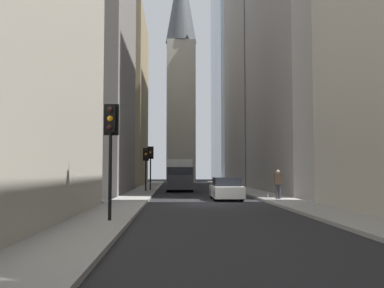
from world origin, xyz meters
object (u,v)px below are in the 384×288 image
(delivery_truck, at_px, (180,175))
(discarded_bottle, at_px, (268,196))
(sedan_white, at_px, (226,189))
(traffic_light_far_junction, at_px, (151,158))
(traffic_light_midblock, at_px, (146,159))
(traffic_light_foreground, at_px, (111,134))
(pedestrian, at_px, (278,183))

(delivery_truck, xyz_separation_m, discarded_bottle, (-12.38, -5.35, -1.21))
(delivery_truck, relative_size, sedan_white, 1.50)
(traffic_light_far_junction, bearing_deg, traffic_light_midblock, 168.50)
(discarded_bottle, bearing_deg, traffic_light_foreground, 145.94)
(traffic_light_far_junction, height_order, pedestrian, traffic_light_far_junction)
(sedan_white, distance_m, pedestrian, 3.29)
(pedestrian, bearing_deg, traffic_light_midblock, 38.93)
(traffic_light_foreground, distance_m, traffic_light_midblock, 21.75)
(delivery_truck, distance_m, traffic_light_far_junction, 3.15)
(sedan_white, xyz_separation_m, discarded_bottle, (-0.37, -2.55, -0.42))
(sedan_white, xyz_separation_m, traffic_light_midblock, (9.48, 5.69, 2.14))
(pedestrian, bearing_deg, traffic_light_far_junction, 34.30)
(discarded_bottle, bearing_deg, delivery_truck, 23.39)
(pedestrian, height_order, discarded_bottle, pedestrian)
(delivery_truck, height_order, sedan_white, delivery_truck)
(delivery_truck, bearing_deg, discarded_bottle, -156.61)
(pedestrian, bearing_deg, traffic_light_foreground, 142.32)
(traffic_light_foreground, height_order, pedestrian, traffic_light_foreground)
(traffic_light_far_junction, bearing_deg, sedan_white, -153.95)
(traffic_light_midblock, bearing_deg, discarded_bottle, -140.07)
(sedan_white, distance_m, traffic_light_foreground, 13.66)
(traffic_light_midblock, distance_m, discarded_bottle, 13.10)
(pedestrian, xyz_separation_m, discarded_bottle, (0.91, 0.44, -0.84))
(sedan_white, distance_m, traffic_light_far_junction, 12.47)
(sedan_white, height_order, traffic_light_foreground, traffic_light_foreground)
(traffic_light_foreground, xyz_separation_m, pedestrian, (10.99, -8.49, -2.01))
(traffic_light_foreground, bearing_deg, pedestrian, -37.68)
(delivery_truck, bearing_deg, sedan_white, -166.88)
(delivery_truck, relative_size, traffic_light_midblock, 1.78)
(traffic_light_foreground, bearing_deg, discarded_bottle, -34.06)
(sedan_white, relative_size, discarded_bottle, 15.93)
(delivery_truck, bearing_deg, pedestrian, -156.43)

